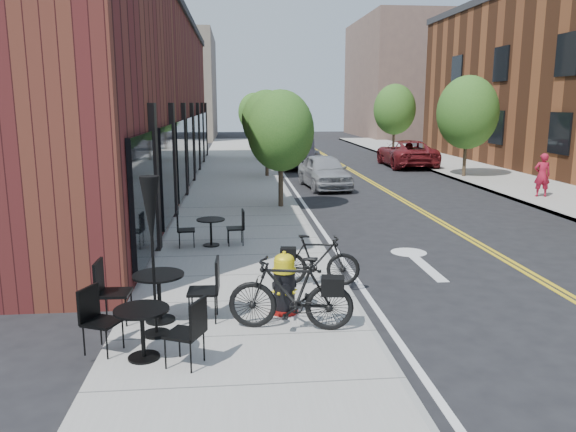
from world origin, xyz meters
name	(u,v)px	position (x,y,z in m)	size (l,w,h in m)	color
ground	(355,303)	(0.00, 0.00, 0.00)	(120.00, 120.00, 0.00)	black
sidewalk_near	(239,203)	(-2.00, 10.00, 0.06)	(4.00, 70.00, 0.12)	#9E9B93
sidewalk_far	(565,198)	(10.00, 10.00, 0.06)	(4.00, 70.00, 0.12)	#9E9B93
building_near	(123,103)	(-6.50, 14.00, 3.50)	(5.00, 28.00, 7.00)	#4A1718
bg_building_left	(173,87)	(-8.00, 48.00, 5.00)	(8.00, 14.00, 10.00)	#726656
bg_building_right	(406,78)	(16.00, 50.00, 6.00)	(10.00, 16.00, 12.00)	brown
tree_near_a	(281,131)	(-0.60, 9.00, 2.60)	(2.20, 2.20, 3.81)	#382B1E
tree_near_b	(267,120)	(-0.60, 17.00, 2.71)	(2.30, 2.30, 3.98)	#382B1E
tree_near_c	(259,119)	(-0.60, 25.00, 2.53)	(2.10, 2.10, 3.67)	#382B1E
tree_near_d	(254,112)	(-0.60, 33.00, 2.79)	(2.40, 2.40, 4.11)	#382B1E
tree_far_b	(467,113)	(8.60, 16.00, 3.06)	(2.80, 2.80, 4.62)	#382B1E
tree_far_c	(395,109)	(8.60, 28.00, 3.06)	(2.80, 2.80, 4.62)	#382B1E
fire_hydrant	(284,284)	(-1.33, -0.63, 0.61)	(0.51, 0.51, 1.04)	maroon
bicycle_left	(291,293)	(-1.29, -1.33, 0.69)	(0.54, 1.90, 1.14)	black
bicycle_right	(317,260)	(-0.60, 0.72, 0.61)	(0.46, 1.62, 0.97)	black
bistro_set_a	(142,326)	(-3.36, -2.13, 0.58)	(1.72, 1.08, 0.92)	black
bistro_set_b	(159,290)	(-3.31, -0.80, 0.62)	(1.85, 0.82, 1.00)	black
bistro_set_c	(211,228)	(-2.70, 3.91, 0.55)	(1.59, 0.73, 0.85)	black
patio_umbrella	(151,223)	(-3.30, -1.36, 1.82)	(0.38, 0.38, 2.37)	black
parked_car_a	(324,171)	(1.60, 13.70, 0.70)	(1.65, 4.11, 1.40)	#96999E
parked_car_b	(299,153)	(1.40, 21.20, 0.78)	(1.64, 4.71, 1.55)	black
parked_car_c	(297,150)	(1.60, 24.28, 0.73)	(2.05, 5.05, 1.47)	#A6A7AB
parked_car_far	(406,153)	(7.40, 21.15, 0.74)	(2.45, 5.32, 1.48)	maroon
pedestrian	(542,175)	(9.07, 10.06, 0.91)	(0.58, 0.38, 1.59)	#A6162F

